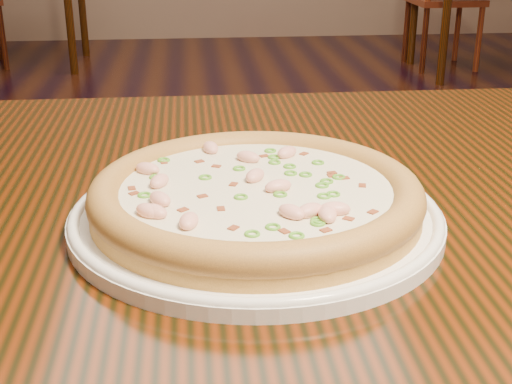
{
  "coord_description": "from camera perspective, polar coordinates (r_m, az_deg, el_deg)",
  "views": [
    {
      "loc": [
        -0.16,
        -1.33,
        1.01
      ],
      "look_at": [
        -0.11,
        -0.77,
        0.78
      ],
      "focal_mm": 50.0,
      "sensor_mm": 36.0,
      "label": 1
    }
  ],
  "objects": [
    {
      "name": "ground",
      "position": [
        1.67,
        1.17,
        -14.91
      ],
      "size": [
        9.0,
        9.0,
        0.0
      ],
      "primitive_type": "plane",
      "color": "black"
    },
    {
      "name": "hero_table",
      "position": [
        0.72,
        9.22,
        -7.68
      ],
      "size": [
        1.2,
        0.8,
        0.75
      ],
      "color": "black",
      "rests_on": "ground"
    },
    {
      "name": "plate",
      "position": [
        0.61,
        -0.0,
        -1.86
      ],
      "size": [
        0.32,
        0.32,
        0.02
      ],
      "color": "white",
      "rests_on": "hero_table"
    },
    {
      "name": "pizza",
      "position": [
        0.6,
        -0.02,
        -0.26
      ],
      "size": [
        0.28,
        0.28,
        0.03
      ],
      "color": "#C58F46",
      "rests_on": "plate"
    }
  ]
}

